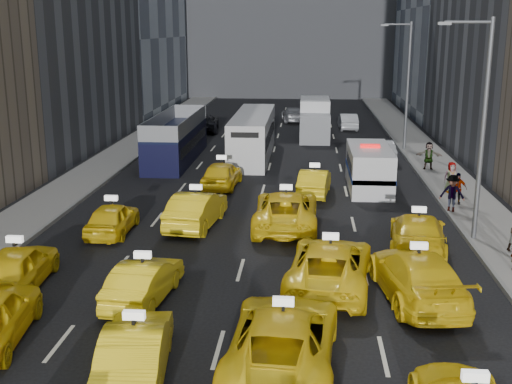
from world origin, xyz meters
TOP-DOWN VIEW (x-y plane):
  - sidewalk_west at (-10.50, 25.00)m, footprint 3.00×90.00m
  - sidewalk_east at (10.50, 25.00)m, footprint 3.00×90.00m
  - curb_west at (-9.05, 25.00)m, footprint 0.15×90.00m
  - curb_east at (9.05, 25.00)m, footprint 0.15×90.00m
  - streetlight_near at (9.18, 12.00)m, footprint 2.15×0.22m
  - streetlight_far at (9.18, 32.00)m, footprint 2.15×0.22m
  - taxi_5 at (-1.88, 0.50)m, footprint 2.05×4.52m
  - taxi_6 at (1.81, 1.20)m, footprint 3.08×6.03m
  - taxi_8 at (-7.37, 5.78)m, footprint 2.08×4.54m
  - taxi_9 at (-2.82, 5.03)m, footprint 1.88×4.26m
  - taxi_10 at (3.19, 6.66)m, footprint 3.30×6.02m
  - taxi_11 at (5.97, 5.87)m, footprint 3.01×5.84m
  - taxi_12 at (-5.90, 11.79)m, footprint 1.64×4.02m
  - taxi_13 at (-2.49, 13.13)m, footprint 2.23×4.96m
  - taxi_14 at (1.47, 13.24)m, footprint 2.71×5.87m
  - taxi_15 at (6.74, 10.52)m, footprint 2.80×5.45m
  - taxi_16 at (-2.31, 20.30)m, footprint 2.07×4.47m
  - taxi_17 at (2.78, 19.13)m, footprint 1.91×4.33m
  - nypd_van at (5.76, 20.70)m, footprint 2.72×5.91m
  - double_decker at (-6.27, 27.47)m, footprint 3.12×10.63m
  - city_bus at (-1.33, 29.17)m, footprint 3.39×11.59m
  - box_truck at (2.94, 37.08)m, footprint 2.73×6.83m
  - misc_car_0 at (7.20, 28.37)m, footprint 1.72×4.44m
  - misc_car_1 at (-6.44, 39.83)m, footprint 3.04×5.58m
  - misc_car_2 at (1.01, 46.28)m, footprint 2.41×4.85m
  - misc_car_3 at (-1.92, 45.94)m, footprint 1.65×3.97m
  - misc_car_4 at (5.88, 42.02)m, footprint 1.62×4.23m
  - pedestrian_2 at (9.21, 15.94)m, footprint 1.22×0.72m
  - pedestrian_3 at (9.75, 17.34)m, footprint 0.96×0.52m
  - pedestrian_4 at (9.95, 19.65)m, footprint 0.85×0.56m
  - pedestrian_5 at (9.81, 25.35)m, footprint 1.60×0.62m

SIDE VIEW (x-z plane):
  - sidewalk_west at x=-10.50m, z-range 0.00..0.15m
  - sidewalk_east at x=10.50m, z-range 0.00..0.15m
  - curb_west at x=-9.05m, z-range 0.00..0.18m
  - curb_east at x=9.05m, z-range 0.00..0.18m
  - misc_car_3 at x=-1.92m, z-range 0.00..1.34m
  - misc_car_2 at x=1.01m, z-range 0.00..1.35m
  - taxi_9 at x=-2.82m, z-range 0.00..1.36m
  - taxi_12 at x=-5.90m, z-range 0.00..1.36m
  - misc_car_4 at x=5.88m, z-range 0.00..1.38m
  - taxi_17 at x=2.78m, z-range 0.00..1.38m
  - taxi_5 at x=-1.88m, z-range 0.00..1.44m
  - misc_car_0 at x=7.20m, z-range 0.00..1.44m
  - misc_car_1 at x=-6.44m, z-range 0.00..1.48m
  - taxi_16 at x=-2.31m, z-range 0.00..1.48m
  - taxi_8 at x=-7.37m, z-range 0.00..1.51m
  - taxi_15 at x=6.74m, z-range 0.00..1.51m
  - taxi_13 at x=-2.49m, z-range 0.00..1.58m
  - taxi_10 at x=3.19m, z-range 0.00..1.60m
  - taxi_11 at x=5.97m, z-range 0.00..1.62m
  - taxi_6 at x=1.81m, z-range 0.00..1.63m
  - taxi_14 at x=1.47m, z-range 0.00..1.63m
  - pedestrian_3 at x=9.75m, z-range 0.15..1.72m
  - pedestrian_4 at x=9.95m, z-range 0.15..1.78m
  - pedestrian_5 at x=9.81m, z-range 0.15..1.83m
  - pedestrian_2 at x=9.21m, z-range 0.15..1.92m
  - nypd_van at x=5.76m, z-range -0.12..2.35m
  - city_bus at x=-1.33m, z-range -0.02..2.94m
  - box_truck at x=2.94m, z-range -0.03..3.04m
  - double_decker at x=-6.27m, z-range -0.02..3.03m
  - streetlight_near at x=9.18m, z-range 0.42..9.42m
  - streetlight_far at x=9.18m, z-range 0.42..9.42m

